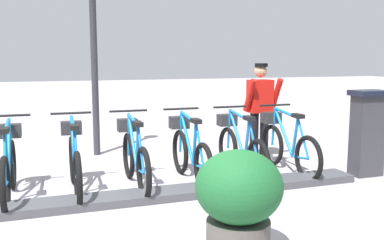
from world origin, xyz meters
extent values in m
plane|color=#A99FA4|center=(0.00, 0.00, 0.00)|extent=(60.00, 60.00, 0.00)
cube|color=#47474C|center=(0.00, 0.00, 0.05)|extent=(0.44, 6.34, 0.10)
cube|color=#38383D|center=(0.05, -3.59, 0.60)|extent=(0.28, 0.44, 1.20)
cube|color=#194C8C|center=(0.20, -3.59, 0.95)|extent=(0.03, 0.30, 0.40)
cube|color=black|center=(0.05, -3.59, 1.24)|extent=(0.36, 0.52, 0.08)
torus|color=black|center=(0.03, -2.56, 0.33)|extent=(0.67, 0.08, 0.67)
torus|color=black|center=(1.07, -2.58, 0.33)|extent=(0.67, 0.08, 0.67)
cylinder|color=#1579BE|center=(0.73, -2.57, 0.61)|extent=(0.60, 0.05, 0.70)
cylinder|color=#1579BE|center=(0.39, -2.57, 0.58)|extent=(0.16, 0.05, 0.61)
cylinder|color=#1579BE|center=(0.67, -2.57, 0.92)|extent=(0.69, 0.05, 0.11)
cylinder|color=#1579BE|center=(0.24, -2.57, 0.31)|extent=(0.43, 0.04, 0.09)
cylinder|color=#1579BE|center=(0.18, -2.57, 0.61)|extent=(0.33, 0.04, 0.56)
cylinder|color=#1579BE|center=(1.04, -2.58, 0.64)|extent=(0.10, 0.04, 0.62)
cube|color=black|center=(0.33, -2.57, 0.91)|extent=(0.22, 0.10, 0.06)
cylinder|color=black|center=(1.01, -2.58, 1.00)|extent=(0.04, 0.54, 0.03)
cube|color=#2D2D2D|center=(1.12, -2.58, 0.78)|extent=(0.20, 0.28, 0.18)
torus|color=black|center=(0.03, -1.77, 0.33)|extent=(0.67, 0.08, 0.67)
torus|color=black|center=(1.07, -1.79, 0.33)|extent=(0.67, 0.08, 0.67)
cylinder|color=blue|center=(0.73, -1.78, 0.61)|extent=(0.60, 0.05, 0.70)
cylinder|color=blue|center=(0.39, -1.78, 0.58)|extent=(0.16, 0.05, 0.61)
cylinder|color=blue|center=(0.67, -1.78, 0.92)|extent=(0.69, 0.05, 0.11)
cylinder|color=blue|center=(0.24, -1.77, 0.31)|extent=(0.43, 0.04, 0.09)
cylinder|color=blue|center=(0.18, -1.77, 0.61)|extent=(0.33, 0.04, 0.56)
cylinder|color=blue|center=(1.04, -1.79, 0.64)|extent=(0.10, 0.04, 0.62)
cube|color=black|center=(0.33, -1.78, 0.91)|extent=(0.22, 0.10, 0.06)
cylinder|color=black|center=(1.01, -1.79, 1.00)|extent=(0.04, 0.54, 0.03)
cube|color=#2D2D2D|center=(1.12, -1.79, 0.78)|extent=(0.20, 0.28, 0.18)
torus|color=black|center=(0.03, -0.98, 0.33)|extent=(0.67, 0.08, 0.67)
torus|color=black|center=(1.07, -1.00, 0.33)|extent=(0.67, 0.08, 0.67)
cylinder|color=#1273BE|center=(0.73, -0.99, 0.61)|extent=(0.60, 0.05, 0.70)
cylinder|color=#1273BE|center=(0.39, -0.99, 0.58)|extent=(0.16, 0.05, 0.61)
cylinder|color=#1273BE|center=(0.67, -0.99, 0.92)|extent=(0.69, 0.05, 0.11)
cylinder|color=#1273BE|center=(0.24, -0.98, 0.31)|extent=(0.43, 0.04, 0.09)
cylinder|color=#1273BE|center=(0.18, -0.98, 0.61)|extent=(0.33, 0.04, 0.56)
cylinder|color=#1273BE|center=(1.04, -1.00, 0.64)|extent=(0.10, 0.04, 0.62)
cube|color=black|center=(0.33, -0.98, 0.91)|extent=(0.22, 0.10, 0.06)
cylinder|color=black|center=(1.01, -0.99, 1.00)|extent=(0.04, 0.54, 0.03)
cube|color=#2D2D2D|center=(1.12, -1.00, 0.78)|extent=(0.20, 0.28, 0.18)
torus|color=black|center=(0.03, -0.19, 0.33)|extent=(0.67, 0.08, 0.67)
torus|color=black|center=(1.07, -0.20, 0.33)|extent=(0.67, 0.08, 0.67)
cylinder|color=#1B72B8|center=(0.73, -0.20, 0.61)|extent=(0.60, 0.05, 0.70)
cylinder|color=#1B72B8|center=(0.39, -0.19, 0.58)|extent=(0.16, 0.05, 0.61)
cylinder|color=#1B72B8|center=(0.67, -0.20, 0.92)|extent=(0.69, 0.05, 0.11)
cylinder|color=#1B72B8|center=(0.24, -0.19, 0.31)|extent=(0.43, 0.04, 0.09)
cylinder|color=#1B72B8|center=(0.18, -0.19, 0.61)|extent=(0.33, 0.04, 0.56)
cylinder|color=#1B72B8|center=(1.04, -0.20, 0.64)|extent=(0.10, 0.04, 0.62)
cube|color=black|center=(0.33, -0.19, 0.91)|extent=(0.22, 0.10, 0.06)
cylinder|color=black|center=(1.01, -0.20, 1.00)|extent=(0.04, 0.54, 0.03)
cube|color=#2D2D2D|center=(1.12, -0.20, 0.78)|extent=(0.20, 0.28, 0.18)
torus|color=black|center=(0.03, 0.60, 0.33)|extent=(0.67, 0.08, 0.67)
torus|color=black|center=(1.07, 0.59, 0.33)|extent=(0.67, 0.08, 0.67)
cylinder|color=blue|center=(0.73, 0.59, 0.61)|extent=(0.60, 0.05, 0.70)
cylinder|color=blue|center=(0.39, 0.60, 0.58)|extent=(0.16, 0.05, 0.61)
cylinder|color=blue|center=(0.67, 0.59, 0.92)|extent=(0.69, 0.05, 0.11)
cylinder|color=blue|center=(0.24, 0.60, 0.31)|extent=(0.43, 0.04, 0.09)
cylinder|color=blue|center=(0.18, 0.60, 0.61)|extent=(0.33, 0.04, 0.56)
cylinder|color=blue|center=(1.04, 0.59, 0.64)|extent=(0.10, 0.04, 0.62)
cube|color=black|center=(0.33, 0.60, 0.91)|extent=(0.22, 0.10, 0.06)
cylinder|color=black|center=(1.01, 0.59, 1.00)|extent=(0.04, 0.54, 0.03)
cube|color=#2D2D2D|center=(1.12, 0.59, 0.78)|extent=(0.20, 0.28, 0.18)
torus|color=black|center=(0.03, 1.40, 0.33)|extent=(0.67, 0.08, 0.67)
torus|color=black|center=(1.07, 1.38, 0.33)|extent=(0.67, 0.08, 0.67)
cylinder|color=#1577C2|center=(0.73, 1.38, 0.61)|extent=(0.60, 0.05, 0.70)
cylinder|color=#1577C2|center=(0.39, 1.39, 0.58)|extent=(0.16, 0.05, 0.61)
cylinder|color=#1577C2|center=(0.67, 1.39, 0.92)|extent=(0.69, 0.05, 0.11)
cylinder|color=#1577C2|center=(0.24, 1.39, 0.31)|extent=(0.43, 0.04, 0.09)
cylinder|color=#1577C2|center=(0.18, 1.39, 0.61)|extent=(0.33, 0.04, 0.56)
cylinder|color=#1577C2|center=(1.04, 1.38, 0.64)|extent=(0.10, 0.04, 0.62)
cube|color=black|center=(0.33, 1.39, 0.91)|extent=(0.22, 0.10, 0.06)
cylinder|color=black|center=(1.01, 1.38, 1.00)|extent=(0.04, 0.54, 0.03)
cube|color=#2D2D2D|center=(1.12, 1.38, 0.78)|extent=(0.20, 0.28, 0.18)
cube|color=white|center=(1.50, -2.70, 0.05)|extent=(0.27, 0.12, 0.10)
cube|color=white|center=(1.60, -2.48, 0.05)|extent=(0.27, 0.12, 0.10)
cylinder|color=black|center=(1.55, -2.69, 0.43)|extent=(0.15, 0.15, 0.82)
cylinder|color=black|center=(1.54, -2.49, 0.43)|extent=(0.15, 0.15, 0.82)
cube|color=red|center=(1.55, -2.59, 1.10)|extent=(0.28, 0.41, 0.56)
cylinder|color=red|center=(1.46, -2.85, 1.13)|extent=(0.34, 0.12, 0.57)
cylinder|color=red|center=(1.44, -2.34, 1.13)|extent=(0.34, 0.12, 0.57)
sphere|color=tan|center=(1.55, -2.59, 1.53)|extent=(0.22, 0.22, 0.22)
cylinder|color=black|center=(1.53, -2.59, 1.63)|extent=(0.22, 0.22, 0.06)
cylinder|color=#2D2D33|center=(2.82, 0.04, 1.63)|extent=(0.12, 0.12, 3.26)
cylinder|color=#59544C|center=(-1.83, -0.60, 0.17)|extent=(0.56, 0.56, 0.35)
ellipsoid|color=#1F6630|center=(-1.83, -0.60, 0.65)|extent=(0.76, 0.76, 0.64)
camera|label=1|loc=(-5.13, 0.98, 1.74)|focal=40.93mm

